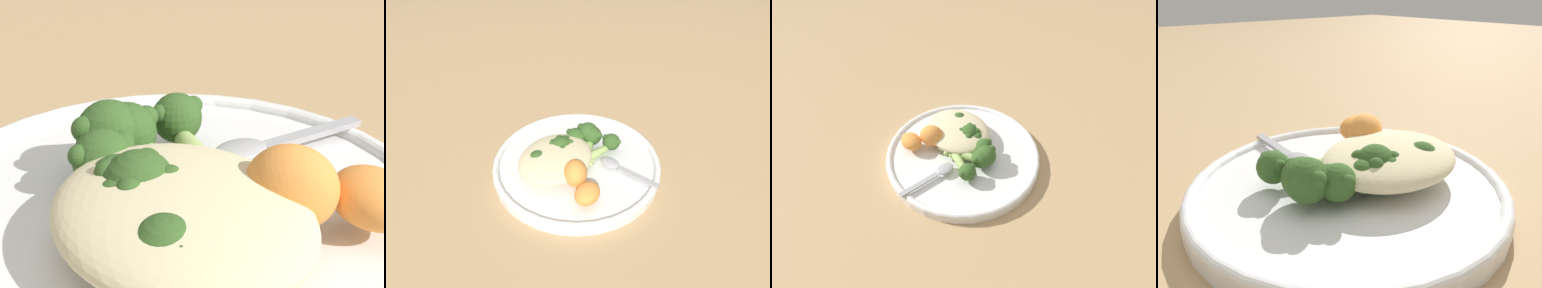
{
  "view_description": "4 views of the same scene",
  "coord_description": "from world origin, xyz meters",
  "views": [
    {
      "loc": [
        -0.24,
        0.16,
        0.2
      ],
      "look_at": [
        -0.0,
        -0.0,
        0.05
      ],
      "focal_mm": 60.0,
      "sensor_mm": 36.0,
      "label": 1
    },
    {
      "loc": [
        -0.34,
        -0.22,
        0.37
      ],
      "look_at": [
        0.01,
        0.01,
        0.05
      ],
      "focal_mm": 28.0,
      "sensor_mm": 36.0,
      "label": 2
    },
    {
      "loc": [
        0.3,
        -0.26,
        0.44
      ],
      "look_at": [
        -0.0,
        0.01,
        0.03
      ],
      "focal_mm": 28.0,
      "sensor_mm": 36.0,
      "label": 3
    },
    {
      "loc": [
        0.21,
        0.24,
        0.19
      ],
      "look_at": [
        0.01,
        0.02,
        0.06
      ],
      "focal_mm": 35.0,
      "sensor_mm": 36.0,
      "label": 4
    }
  ],
  "objects": [
    {
      "name": "sweet_potato_chunk_0",
      "position": [
        -0.05,
        -0.03,
        0.04
      ],
      "size": [
        0.06,
        0.06,
        0.04
      ],
      "primitive_type": "ellipsoid",
      "rotation": [
        0.0,
        0.0,
        3.83
      ],
      "color": "orange",
      "rests_on": "plate"
    },
    {
      "name": "quinoa_mound",
      "position": [
        -0.04,
        0.03,
        0.04
      ],
      "size": [
        0.14,
        0.12,
        0.03
      ],
      "primitive_type": "ellipsoid",
      "color": "beige",
      "rests_on": "plate"
    },
    {
      "name": "broccoli_stalk_7",
      "position": [
        -0.05,
        0.04,
        0.04
      ],
      "size": [
        0.08,
        0.1,
        0.03
      ],
      "rotation": [
        0.0,
        0.0,
        2.24
      ],
      "color": "#9EBC66",
      "rests_on": "plate"
    },
    {
      "name": "plate",
      "position": [
        -0.0,
        0.01,
        0.01
      ],
      "size": [
        0.3,
        0.3,
        0.02
      ],
      "color": "white",
      "rests_on": "ground_plane"
    },
    {
      "name": "broccoli_stalk_5",
      "position": [
        -0.01,
        0.03,
        0.04
      ],
      "size": [
        0.04,
        0.09,
        0.04
      ],
      "rotation": [
        0.0,
        0.0,
        1.59
      ],
      "color": "#9EBC66",
      "rests_on": "plate"
    },
    {
      "name": "broccoli_stalk_4",
      "position": [
        0.0,
        0.03,
        0.04
      ],
      "size": [
        0.04,
        0.08,
        0.03
      ],
      "rotation": [
        0.0,
        0.0,
        1.26
      ],
      "color": "#9EBC66",
      "rests_on": "plate"
    },
    {
      "name": "spoon",
      "position": [
        0.02,
        -0.07,
        0.03
      ],
      "size": [
        0.03,
        0.11,
        0.01
      ],
      "rotation": [
        0.0,
        0.0,
        4.65
      ],
      "color": "#A3A3A8",
      "rests_on": "plate"
    },
    {
      "name": "ground_plane",
      "position": [
        0.0,
        0.0,
        0.0
      ],
      "size": [
        4.0,
        4.0,
        0.0
      ],
      "primitive_type": "plane",
      "color": "tan"
    },
    {
      "name": "broccoli_stalk_0",
      "position": [
        0.04,
        -0.03,
        0.03
      ],
      "size": [
        0.1,
        0.05,
        0.03
      ],
      "rotation": [
        0.0,
        0.0,
        -0.29
      ],
      "color": "#9EBC66",
      "rests_on": "plate"
    },
    {
      "name": "broccoli_stalk_3",
      "position": [
        0.02,
        0.02,
        0.04
      ],
      "size": [
        0.08,
        0.09,
        0.03
      ],
      "rotation": [
        0.0,
        0.0,
        0.81
      ],
      "color": "#9EBC66",
      "rests_on": "plate"
    },
    {
      "name": "sweet_potato_chunk_1",
      "position": [
        -0.07,
        -0.06,
        0.04
      ],
      "size": [
        0.05,
        0.04,
        0.03
      ],
      "primitive_type": "ellipsoid",
      "rotation": [
        0.0,
        0.0,
        3.16
      ],
      "color": "orange",
      "rests_on": "plate"
    },
    {
      "name": "broccoli_stalk_2",
      "position": [
        0.04,
        0.01,
        0.04
      ],
      "size": [
        0.1,
        0.06,
        0.04
      ],
      "rotation": [
        0.0,
        0.0,
        0.43
      ],
      "color": "#9EBC66",
      "rests_on": "plate"
    },
    {
      "name": "broccoli_stalk_6",
      "position": [
        -0.01,
        0.04,
        0.04
      ],
      "size": [
        0.03,
        0.08,
        0.03
      ],
      "rotation": [
        0.0,
        0.0,
        1.66
      ],
      "color": "#9EBC66",
      "rests_on": "plate"
    },
    {
      "name": "broccoli_stalk_1",
      "position": [
        0.04,
        0.0,
        0.04
      ],
      "size": [
        0.1,
        0.05,
        0.04
      ],
      "rotation": [
        0.0,
        0.0,
        0.3
      ],
      "color": "#9EBC66",
      "rests_on": "plate"
    }
  ]
}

